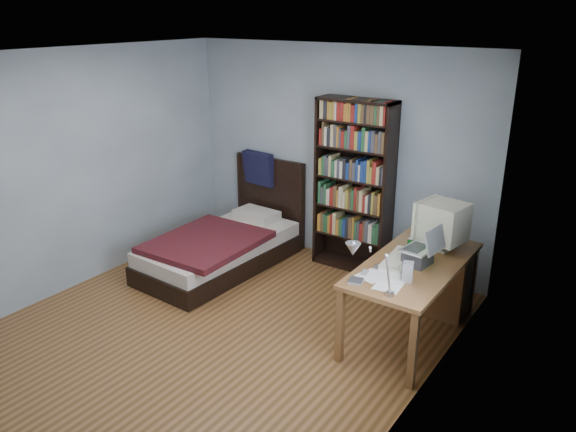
# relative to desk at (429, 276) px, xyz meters

# --- Properties ---
(room) EXTENTS (4.20, 4.24, 2.50)m
(room) POSITION_rel_desk_xyz_m (-1.48, -1.38, 0.84)
(room) COLOR brown
(room) RESTS_ON ground
(desk) EXTENTS (0.75, 1.58, 0.73)m
(desk) POSITION_rel_desk_xyz_m (0.00, 0.00, 0.00)
(desk) COLOR brown
(desk) RESTS_ON floor
(crt_monitor) EXTENTS (0.45, 0.42, 0.45)m
(crt_monitor) POSITION_rel_desk_xyz_m (0.06, 0.01, 0.57)
(crt_monitor) COLOR beige
(crt_monitor) RESTS_ON desk
(laptop) EXTENTS (0.33, 0.32, 0.37)m
(laptop) POSITION_rel_desk_xyz_m (0.05, -0.45, 0.42)
(laptop) COLOR #2D2D30
(laptop) RESTS_ON desk
(desk_lamp) EXTENTS (0.22, 0.48, 0.57)m
(desk_lamp) POSITION_rel_desk_xyz_m (-0.03, -1.47, 0.77)
(desk_lamp) COLOR #99999E
(desk_lamp) RESTS_ON desk
(keyboard) EXTENTS (0.24, 0.52, 0.05)m
(keyboard) POSITION_rel_desk_xyz_m (-0.13, -0.49, 0.33)
(keyboard) COLOR beige
(keyboard) RESTS_ON desk
(speaker) EXTENTS (0.11, 0.11, 0.17)m
(speaker) POSITION_rel_desk_xyz_m (0.09, -0.81, 0.40)
(speaker) COLOR gray
(speaker) RESTS_ON desk
(soda_can) EXTENTS (0.06, 0.06, 0.11)m
(soda_can) POSITION_rel_desk_xyz_m (-0.14, -0.19, 0.37)
(soda_can) COLOR #093D08
(soda_can) RESTS_ON desk
(mouse) EXTENTS (0.07, 0.12, 0.04)m
(mouse) POSITION_rel_desk_xyz_m (-0.04, -0.20, 0.33)
(mouse) COLOR silver
(mouse) RESTS_ON desk
(phone_silver) EXTENTS (0.06, 0.11, 0.02)m
(phone_silver) POSITION_rel_desk_xyz_m (-0.22, -0.74, 0.33)
(phone_silver) COLOR silver
(phone_silver) RESTS_ON desk
(phone_grey) EXTENTS (0.07, 0.11, 0.02)m
(phone_grey) POSITION_rel_desk_xyz_m (-0.26, -0.89, 0.33)
(phone_grey) COLOR gray
(phone_grey) RESTS_ON desk
(external_drive) EXTENTS (0.13, 0.13, 0.02)m
(external_drive) POSITION_rel_desk_xyz_m (-0.25, -1.07, 0.33)
(external_drive) COLOR gray
(external_drive) RESTS_ON desk
(bookshelf) EXTENTS (0.88, 0.30, 1.95)m
(bookshelf) POSITION_rel_desk_xyz_m (-1.15, 0.55, 0.57)
(bookshelf) COLOR black
(bookshelf) RESTS_ON floor
(bed) EXTENTS (1.08, 2.07, 1.16)m
(bed) POSITION_rel_desk_xyz_m (-2.40, -0.24, -0.16)
(bed) COLOR black
(bed) RESTS_ON floor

